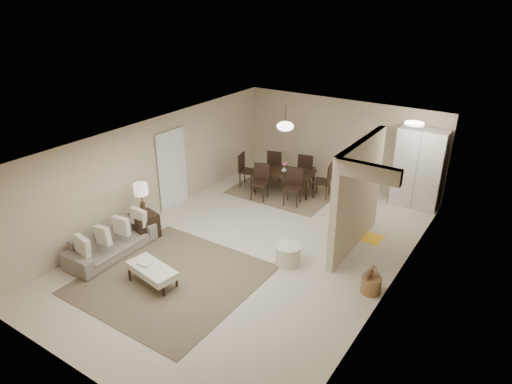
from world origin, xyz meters
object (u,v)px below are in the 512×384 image
Objects in this scene: pantry_cabinet at (419,168)px; round_pouf at (288,255)px; side_table at (145,226)px; sofa at (111,242)px; dining_table at (284,182)px; wicker_basket at (371,285)px; ottoman_bench at (152,270)px.

round_pouf is (-1.41, -4.32, -0.84)m from pantry_cabinet.
pantry_cabinet is 3.58× the size of side_table.
dining_table is (1.44, 4.97, -0.00)m from sofa.
sofa is 5.50m from wicker_basket.
sofa is 0.95m from side_table.
sofa is at bearing -128.17° from pantry_cabinet.
sofa is at bearing -118.80° from dining_table.
dining_table reaches higher than round_pouf.
dining_table is (-0.10, 5.27, -0.02)m from ottoman_bench.
round_pouf is at bearing -63.64° from sofa.
pantry_cabinet is 5.40× the size of wicker_basket.
ottoman_bench is at bearing -40.11° from side_table.
wicker_basket is (1.81, 0.01, -0.05)m from round_pouf.
pantry_cabinet is 4.42m from wicker_basket.
wicker_basket is at bearing -52.86° from dining_table.
wicker_basket is at bearing 9.28° from side_table.
dining_table reaches higher than side_table.
side_table is 1.51× the size of wicker_basket.
pantry_cabinet is 1.03× the size of sofa.
wicker_basket is at bearing 39.39° from ottoman_bench.
ottoman_bench is 2.79m from round_pouf.
sofa is 1.75× the size of ottoman_bench.
sofa is (-4.80, -6.11, -0.75)m from pantry_cabinet.
pantry_cabinet reaches higher than sofa.
sofa is 5.17m from dining_table.
pantry_cabinet is 7.80m from sofa.
round_pouf is at bearing 14.05° from side_table.
sofa is 1.21× the size of dining_table.
wicker_basket is (0.40, -4.31, -0.88)m from pantry_cabinet.
sofa reaches higher than wicker_basket.
sofa is 3.83m from round_pouf.
pantry_cabinet reaches higher than ottoman_bench.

